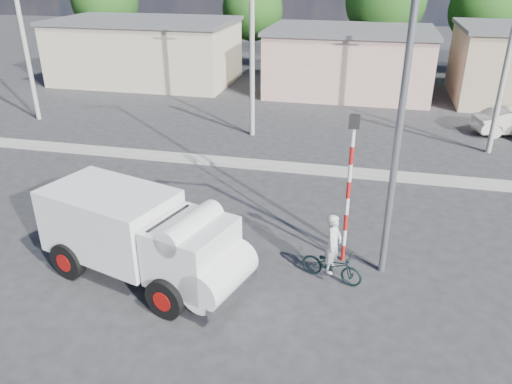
% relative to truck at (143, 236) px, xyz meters
% --- Properties ---
extents(ground_plane, '(120.00, 120.00, 0.00)m').
position_rel_truck_xyz_m(ground_plane, '(1.95, 0.61, -1.32)').
color(ground_plane, '#2A2B2D').
rests_on(ground_plane, ground).
extents(median, '(40.00, 0.80, 0.16)m').
position_rel_truck_xyz_m(median, '(1.95, 8.61, -1.24)').
color(median, '#99968E').
rests_on(median, ground).
extents(truck, '(6.11, 3.63, 2.38)m').
position_rel_truck_xyz_m(truck, '(0.00, 0.00, 0.00)').
color(truck, black).
rests_on(truck, ground).
extents(bicycle, '(1.82, 1.08, 0.91)m').
position_rel_truck_xyz_m(bicycle, '(4.91, 1.05, -0.87)').
color(bicycle, black).
rests_on(bicycle, ground).
extents(cyclist, '(0.56, 0.70, 1.67)m').
position_rel_truck_xyz_m(cyclist, '(4.91, 1.05, -0.48)').
color(cyclist, silver).
rests_on(cyclist, ground).
extents(traffic_pole, '(0.28, 0.18, 4.36)m').
position_rel_truck_xyz_m(traffic_pole, '(5.15, 2.11, 1.27)').
color(traffic_pole, red).
rests_on(traffic_pole, ground).
extents(streetlight, '(2.34, 0.22, 9.00)m').
position_rel_truck_xyz_m(streetlight, '(6.09, 1.81, 3.64)').
color(streetlight, slate).
rests_on(streetlight, ground).
extents(building_row, '(37.80, 7.30, 4.44)m').
position_rel_truck_xyz_m(building_row, '(3.05, 22.61, 0.81)').
color(building_row, beige).
rests_on(building_row, ground).
extents(tree_row, '(43.62, 7.43, 8.42)m').
position_rel_truck_xyz_m(tree_row, '(5.71, 29.06, 3.68)').
color(tree_row, '#38281E').
rests_on(tree_row, ground).
extents(utility_poles, '(35.40, 0.24, 8.00)m').
position_rel_truck_xyz_m(utility_poles, '(5.20, 12.61, 2.75)').
color(utility_poles, '#99968E').
rests_on(utility_poles, ground).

